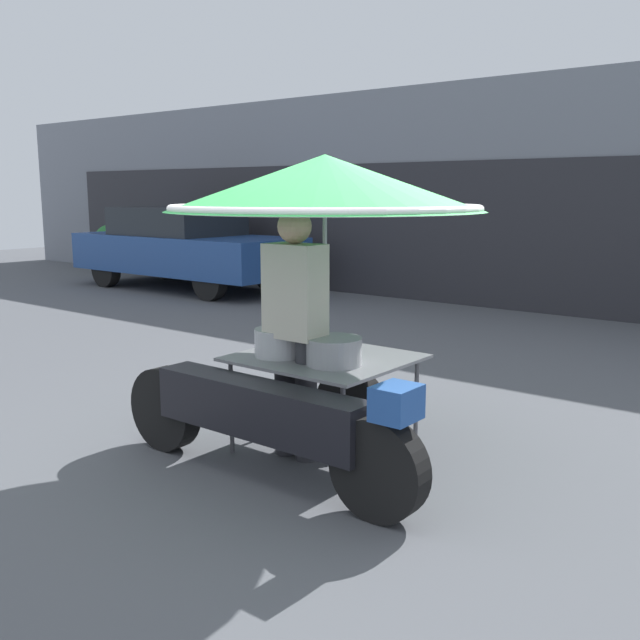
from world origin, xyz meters
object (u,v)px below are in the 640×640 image
object	(u,v)px
vendor_person	(295,321)
potted_plant	(112,244)
vendor_motorcycle_cart	(319,220)
parked_car	(184,247)

from	to	relation	value
vendor_person	potted_plant	distance (m)	12.06
vendor_motorcycle_cart	vendor_person	distance (m)	0.66
vendor_person	parked_car	world-z (taller)	vendor_person
vendor_motorcycle_cart	potted_plant	distance (m)	12.09
parked_car	potted_plant	size ratio (longest dim) A/B	4.33
vendor_motorcycle_cart	vendor_person	xyz separation A→B (m)	(-0.08, -0.14, -0.64)
vendor_motorcycle_cart	vendor_person	bearing A→B (deg)	-119.92
vendor_motorcycle_cart	parked_car	size ratio (longest dim) A/B	0.51
vendor_person	potted_plant	xyz separation A→B (m)	(-10.41, 6.07, -0.32)
parked_car	potted_plant	world-z (taller)	parked_car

